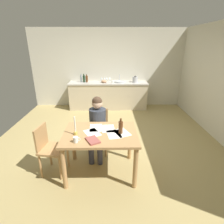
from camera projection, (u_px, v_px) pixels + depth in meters
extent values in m
cube|color=tan|center=(108.00, 141.00, 4.15)|extent=(5.20, 5.20, 0.04)
cube|color=beige|center=(108.00, 69.00, 6.09)|extent=(5.20, 0.12, 2.60)
cube|color=beige|center=(108.00, 96.00, 6.07)|extent=(2.58, 0.60, 0.86)
cube|color=#B7B2A8|center=(108.00, 83.00, 5.91)|extent=(2.62, 0.64, 0.04)
cube|color=tan|center=(100.00, 134.00, 2.86)|extent=(1.19, 0.87, 0.04)
cylinder|color=tan|center=(64.00, 169.00, 2.64)|extent=(0.07, 0.07, 0.72)
cylinder|color=tan|center=(135.00, 168.00, 2.65)|extent=(0.07, 0.07, 0.72)
cylinder|color=tan|center=(73.00, 142.00, 3.34)|extent=(0.07, 0.07, 0.72)
cylinder|color=tan|center=(130.00, 142.00, 3.35)|extent=(0.07, 0.07, 0.72)
cube|color=tan|center=(98.00, 131.00, 3.52)|extent=(0.43, 0.43, 0.04)
cube|color=tan|center=(99.00, 118.00, 3.62)|extent=(0.36, 0.06, 0.40)
cylinder|color=tan|center=(89.00, 146.00, 3.47)|extent=(0.04, 0.04, 0.47)
cylinder|color=tan|center=(106.00, 146.00, 3.44)|extent=(0.04, 0.04, 0.47)
cylinder|color=tan|center=(92.00, 137.00, 3.78)|extent=(0.04, 0.04, 0.47)
cylinder|color=tan|center=(107.00, 138.00, 3.76)|extent=(0.04, 0.04, 0.47)
cylinder|color=#333842|center=(98.00, 121.00, 3.43)|extent=(0.34, 0.34, 0.50)
sphere|color=#D8AD8C|center=(97.00, 104.00, 3.30)|extent=(0.20, 0.20, 0.20)
sphere|color=#473323|center=(97.00, 102.00, 3.28)|extent=(0.19, 0.19, 0.19)
cylinder|color=#383847|center=(93.00, 137.00, 3.34)|extent=(0.16, 0.39, 0.13)
cylinder|color=#383847|center=(91.00, 153.00, 3.25)|extent=(0.10, 0.10, 0.45)
cylinder|color=#383847|center=(101.00, 137.00, 3.33)|extent=(0.16, 0.39, 0.13)
cylinder|color=#383847|center=(100.00, 153.00, 3.24)|extent=(0.10, 0.10, 0.45)
cube|color=tan|center=(53.00, 149.00, 2.95)|extent=(0.46, 0.46, 0.04)
cube|color=tan|center=(41.00, 137.00, 2.90)|extent=(0.09, 0.36, 0.40)
cylinder|color=tan|center=(60.00, 168.00, 2.86)|extent=(0.04, 0.04, 0.45)
cylinder|color=tan|center=(68.00, 156.00, 3.17)|extent=(0.04, 0.04, 0.45)
cylinder|color=tan|center=(41.00, 166.00, 2.90)|extent=(0.04, 0.04, 0.45)
cylinder|color=tan|center=(50.00, 154.00, 3.22)|extent=(0.04, 0.04, 0.45)
cylinder|color=white|center=(76.00, 140.00, 2.56)|extent=(0.07, 0.07, 0.09)
torus|color=white|center=(78.00, 139.00, 2.56)|extent=(0.06, 0.01, 0.06)
cylinder|color=gold|center=(76.00, 133.00, 2.79)|extent=(0.06, 0.06, 0.05)
cylinder|color=white|center=(75.00, 124.00, 2.73)|extent=(0.02, 0.02, 0.26)
cube|color=#A05048|center=(93.00, 140.00, 2.61)|extent=(0.25, 0.28, 0.02)
cube|color=white|center=(114.00, 134.00, 2.81)|extent=(0.26, 0.33, 0.00)
cube|color=white|center=(92.00, 133.00, 2.85)|extent=(0.33, 0.36, 0.00)
cube|color=white|center=(122.00, 133.00, 2.86)|extent=(0.31, 0.36, 0.00)
cube|color=white|center=(108.00, 128.00, 3.00)|extent=(0.23, 0.31, 0.00)
cube|color=white|center=(96.00, 128.00, 3.02)|extent=(0.22, 0.31, 0.00)
cylinder|color=#593319|center=(121.00, 127.00, 2.81)|extent=(0.07, 0.07, 0.20)
cylinder|color=#593319|center=(121.00, 120.00, 2.76)|extent=(0.03, 0.03, 0.05)
cylinder|color=#B2B7BC|center=(120.00, 82.00, 5.90)|extent=(0.36, 0.36, 0.04)
cylinder|color=silver|center=(119.00, 78.00, 6.01)|extent=(0.02, 0.02, 0.24)
cylinder|color=#8C999E|center=(81.00, 79.00, 5.93)|extent=(0.07, 0.07, 0.22)
cylinder|color=#8C999E|center=(81.00, 75.00, 5.88)|extent=(0.03, 0.03, 0.05)
cylinder|color=black|center=(84.00, 79.00, 5.89)|extent=(0.07, 0.07, 0.22)
cylinder|color=black|center=(84.00, 75.00, 5.85)|extent=(0.03, 0.03, 0.05)
cylinder|color=#593319|center=(87.00, 79.00, 5.90)|extent=(0.08, 0.08, 0.20)
cylinder|color=#593319|center=(87.00, 75.00, 5.85)|extent=(0.04, 0.04, 0.05)
ellipsoid|color=tan|center=(104.00, 81.00, 5.84)|extent=(0.20, 0.20, 0.09)
cylinder|color=#B7BABF|center=(135.00, 80.00, 5.88)|extent=(0.18, 0.18, 0.18)
cone|color=#262628|center=(135.00, 76.00, 5.84)|extent=(0.11, 0.11, 0.04)
cylinder|color=silver|center=(110.00, 81.00, 6.04)|extent=(0.06, 0.06, 0.00)
cylinder|color=silver|center=(110.00, 80.00, 6.03)|extent=(0.01, 0.01, 0.07)
cone|color=silver|center=(110.00, 78.00, 6.00)|extent=(0.07, 0.07, 0.08)
cylinder|color=silver|center=(107.00, 81.00, 6.04)|extent=(0.06, 0.06, 0.00)
cylinder|color=silver|center=(107.00, 80.00, 6.03)|extent=(0.01, 0.01, 0.07)
cone|color=silver|center=(107.00, 78.00, 6.00)|extent=(0.07, 0.07, 0.08)
cylinder|color=silver|center=(104.00, 81.00, 6.04)|extent=(0.06, 0.06, 0.00)
cylinder|color=silver|center=(104.00, 80.00, 6.03)|extent=(0.01, 0.01, 0.07)
cone|color=silver|center=(104.00, 78.00, 6.00)|extent=(0.07, 0.07, 0.08)
cylinder|color=silver|center=(102.00, 81.00, 6.04)|extent=(0.06, 0.06, 0.00)
cylinder|color=silver|center=(101.00, 80.00, 6.02)|extent=(0.01, 0.01, 0.07)
cone|color=silver|center=(101.00, 78.00, 6.00)|extent=(0.07, 0.07, 0.08)
cylinder|color=white|center=(112.00, 82.00, 5.75)|extent=(0.07, 0.07, 0.09)
torus|color=white|center=(114.00, 82.00, 5.75)|extent=(0.06, 0.01, 0.06)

